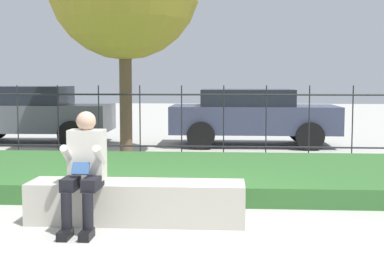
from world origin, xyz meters
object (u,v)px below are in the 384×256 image
(person_seated_reader, at_px, (85,165))
(car_parked_left, at_px, (29,113))
(stone_bench, at_px, (137,204))
(car_parked_center, at_px, (252,115))

(person_seated_reader, bearing_deg, car_parked_left, 114.71)
(stone_bench, distance_m, car_parked_center, 7.33)
(car_parked_center, relative_size, car_parked_left, 0.98)
(stone_bench, bearing_deg, car_parked_center, 77.33)
(stone_bench, bearing_deg, car_parked_left, 118.76)
(stone_bench, xyz_separation_m, car_parked_left, (-3.98, 7.26, 0.56))
(person_seated_reader, relative_size, car_parked_left, 0.31)
(car_parked_left, bearing_deg, car_parked_center, -3.01)
(stone_bench, distance_m, car_parked_left, 8.29)
(stone_bench, relative_size, car_parked_center, 0.61)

